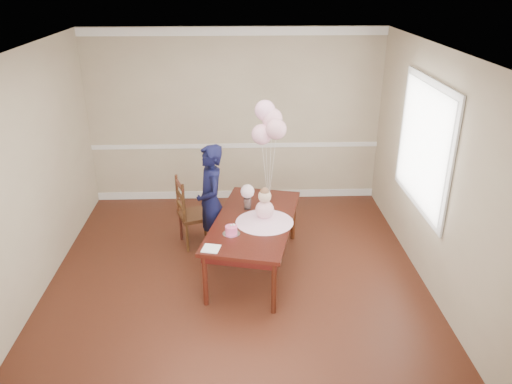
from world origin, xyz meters
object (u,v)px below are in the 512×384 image
dining_table_top (254,221)px  woman (211,203)px  birthday_cake (231,230)px  dining_chair_seat (196,215)px

dining_table_top → woman: size_ratio=1.20×
birthday_cake → dining_table_top: bearing=52.9°
dining_table_top → woman: 0.63m
dining_table_top → woman: bearing=161.0°
dining_chair_seat → woman: bearing=-73.5°
birthday_cake → dining_chair_seat: 1.16m
dining_table_top → dining_chair_seat: dining_table_top is taller
dining_table_top → birthday_cake: 0.46m
dining_table_top → birthday_cake: (-0.27, -0.36, 0.08)m
birthday_cake → dining_chair_seat: (-0.49, 1.01, -0.31)m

